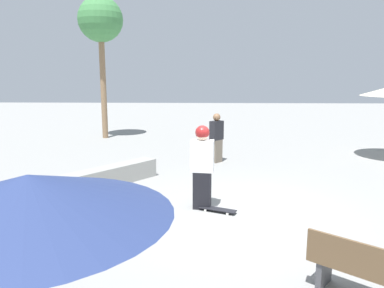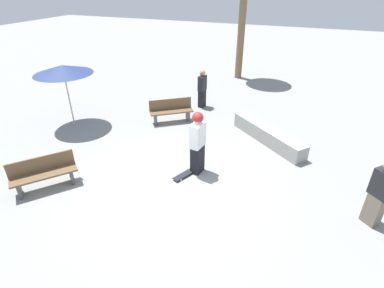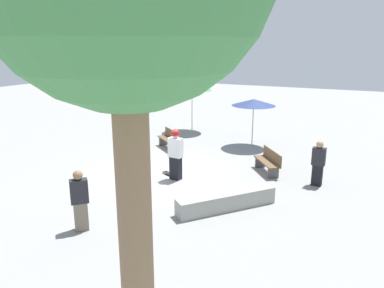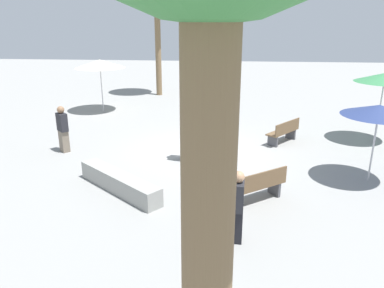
# 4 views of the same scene
# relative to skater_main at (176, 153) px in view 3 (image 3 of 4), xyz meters

# --- Properties ---
(ground_plane) EXTENTS (60.00, 60.00, 0.00)m
(ground_plane) POSITION_rel_skater_main_xyz_m (-0.80, 0.40, -0.98)
(ground_plane) COLOR gray
(skater_main) EXTENTS (0.51, 0.33, 1.82)m
(skater_main) POSITION_rel_skater_main_xyz_m (0.00, 0.00, 0.00)
(skater_main) COLOR black
(skater_main) RESTS_ON ground_plane
(skateboard) EXTENTS (0.81, 0.50, 0.07)m
(skateboard) POSITION_rel_skater_main_xyz_m (-0.33, 0.23, -0.92)
(skateboard) COLOR black
(skateboard) RESTS_ON ground_plane
(concrete_ledge) EXTENTS (2.33, 2.67, 0.49)m
(concrete_ledge) POSITION_rel_skater_main_xyz_m (2.49, -1.55, -0.73)
(concrete_ledge) COLOR gray
(concrete_ledge) RESTS_ON ground_plane
(bench_near) EXTENTS (1.31, 1.54, 0.85)m
(bench_near) POSITION_rel_skater_main_xyz_m (2.76, 2.10, -0.55)
(bench_near) COLOR #47474C
(bench_near) RESTS_ON ground_plane
(bench_far) EXTENTS (1.52, 1.35, 0.85)m
(bench_far) POSITION_rel_skater_main_xyz_m (-2.14, 3.41, -0.55)
(bench_far) COLOR #47474C
(bench_far) RESTS_ON ground_plane
(shade_umbrella_navy) EXTENTS (1.98, 1.98, 2.21)m
(shade_umbrella_navy) POSITION_rel_skater_main_xyz_m (1.16, 5.36, 1.08)
(shade_umbrella_navy) COLOR #B7B7BC
(shade_umbrella_navy) RESTS_ON ground_plane
(shade_umbrella_green) EXTENTS (2.11, 2.11, 2.57)m
(shade_umbrella_green) POSITION_rel_skater_main_xyz_m (-2.68, 6.91, 1.42)
(shade_umbrella_green) COLOR #B7B7BC
(shade_umbrella_green) RESTS_ON ground_plane
(bystander_watching) EXTENTS (0.48, 0.49, 1.62)m
(bystander_watching) POSITION_rel_skater_main_xyz_m (-0.44, -4.32, -0.17)
(bystander_watching) COLOR #726656
(bystander_watching) RESTS_ON ground_plane
(bystander_far) EXTENTS (0.44, 0.26, 1.56)m
(bystander_far) POSITION_rel_skater_main_xyz_m (4.58, 1.54, -0.20)
(bystander_far) COLOR black
(bystander_far) RESTS_ON ground_plane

